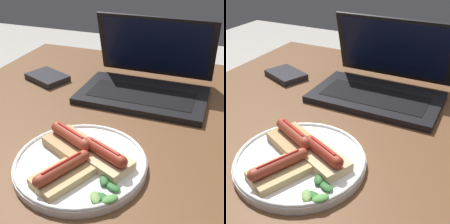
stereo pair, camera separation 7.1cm
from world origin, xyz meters
TOP-DOWN VIEW (x-y plane):
  - desk at (0.00, 0.00)m, footprint 1.14×0.89m
  - laptop at (-0.03, 0.12)m, footprint 0.36×0.26m
  - plate at (-0.07, -0.25)m, footprint 0.27×0.27m
  - sausage_toast_left at (-0.02, -0.25)m, footprint 0.13×0.10m
  - sausage_toast_middle at (-0.11, -0.22)m, footprint 0.13×0.11m
  - sausage_toast_right at (-0.08, -0.31)m, footprint 0.11×0.13m
  - salad_pile at (0.01, -0.32)m, footprint 0.06×0.08m
  - external_drive at (-0.36, 0.10)m, footprint 0.15×0.13m

SIDE VIEW (x-z plane):
  - desk at x=0.00m, z-range 0.28..0.98m
  - external_drive at x=-0.36m, z-range 0.70..0.72m
  - plate at x=-0.07m, z-range 0.70..0.72m
  - salad_pile at x=0.01m, z-range 0.72..0.73m
  - sausage_toast_right at x=-0.08m, z-range 0.71..0.75m
  - sausage_toast_left at x=-0.02m, z-range 0.71..0.76m
  - sausage_toast_middle at x=-0.11m, z-range 0.71..0.76m
  - laptop at x=-0.03m, z-range 0.64..0.85m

